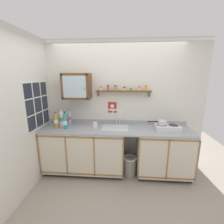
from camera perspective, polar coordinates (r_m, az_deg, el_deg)
floor at (r=3.01m, az=1.04°, el=-25.78°), size 5.83×5.83×0.00m
back_wall at (r=3.16m, az=1.98°, el=2.42°), size 3.43×0.07×2.59m
side_wall_left at (r=2.70m, az=-31.47°, el=-1.65°), size 0.05×3.54×2.59m
lower_cabinet_run at (r=3.21m, az=-10.10°, el=-13.73°), size 1.56×0.64×0.89m
lower_cabinet_run_right at (r=3.21m, az=18.43°, el=-14.23°), size 1.01×0.64×0.89m
countertop at (r=2.93m, az=1.62°, el=-6.42°), size 2.79×0.66×0.03m
backsplash at (r=3.20m, az=1.90°, el=-3.66°), size 2.79×0.02×0.08m
sink at (r=2.97m, az=1.26°, el=-6.00°), size 0.51×0.45×0.45m
hot_plate_stove at (r=3.02m, az=20.02°, el=-5.46°), size 0.44×0.27×0.09m
saucepan at (r=2.98m, az=17.98°, el=-3.72°), size 0.36×0.17×0.08m
bottle_opaque_white_0 at (r=3.19m, az=-18.26°, el=-2.33°), size 0.09×0.09×0.33m
bottle_juice_amber_1 at (r=3.11m, az=-20.06°, el=-3.01°), size 0.08×0.08×0.31m
bottle_detergent_teal_2 at (r=3.00m, az=-17.01°, el=-3.28°), size 0.07×0.07×0.33m
bottle_water_blue_3 at (r=3.18m, az=-15.53°, el=-2.18°), size 0.06×0.06×0.32m
mug at (r=2.98m, az=-6.19°, el=-4.75°), size 0.09×0.13×0.11m
wall_cabinet at (r=3.06m, az=-12.95°, el=9.32°), size 0.53×0.33×0.49m
spice_shelf at (r=3.01m, az=4.26°, el=7.94°), size 1.07×0.14×0.23m
warning_sign at (r=3.14m, az=0.10°, el=1.71°), size 0.17×0.01×0.22m
window at (r=3.06m, az=-25.96°, el=2.37°), size 0.03×0.74×0.83m
trash_bin at (r=3.18m, az=6.66°, el=-19.20°), size 0.26×0.26×0.37m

